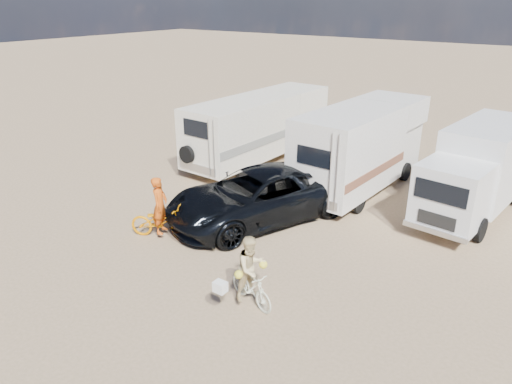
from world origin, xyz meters
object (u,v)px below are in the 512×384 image
Objects in this scene: box_truck at (477,173)px; rider_woman at (251,275)px; bike_woman at (251,287)px; bike_man at (161,222)px; rider_man at (160,211)px; cooler at (286,196)px; crate at (332,203)px; dark_suv at (257,196)px; rv_main at (361,149)px; rv_left at (258,129)px.

rider_woman is at bearing -103.58° from box_truck.
box_truck is at bearing -3.01° from bike_woman.
bike_man is 1.10× the size of rider_man.
crate is (1.51, 0.50, -0.08)m from cooler.
rider_woman is 3.89× the size of crate.
rider_woman is at bearing -129.53° from bike_man.
crate is (1.53, 2.23, -0.66)m from dark_suv.
rider_man is (-3.12, -6.99, -0.68)m from rv_main.
rv_main is 4.36× the size of bike_woman.
dark_suv reaches higher than bike_man.
cooler is at bearing -41.02° from rv_left.
dark_suv is at bearing -124.52° from crate.
crate is (3.13, 4.84, -0.34)m from bike_man.
rv_main is at bearing -5.13° from rv_left.
rv_left is 5.14× the size of bike_woman.
dark_suv is (3.47, -5.00, -0.56)m from rv_left.
rider_woman is (5.99, -8.75, -0.60)m from rv_left.
box_truck reaches higher than bike_woman.
bike_man reaches higher than crate.
bike_man is (-1.60, -2.61, -0.32)m from dark_suv.
rv_left is at bearing 51.04° from rider_woman.
rider_man reaches higher than bike_man.
rider_man is at bearing -128.73° from box_truck.
bike_woman is at bearing -63.14° from cooler.
crate is (5.01, -2.77, -1.22)m from rv_left.
bike_man reaches higher than cooler.
rider_man is at bearing -24.07° from bike_man.
bike_woman is 0.94× the size of rider_woman.
rv_main is 10.54× the size of cooler.
rv_left is at bearing 151.01° from crate.
bike_woman is 4.29m from rider_man.
dark_suv is 9.74× the size of cooler.
box_truck is 9.88× the size of cooler.
bike_man is (1.88, -7.62, -0.88)m from rv_left.
rv_left is 4.92m from cooler.
rv_main is at bearing -172.26° from box_truck.
cooler is at bearing 110.76° from dark_suv.
bike_man is 0.36m from rider_man.
rv_left reaches higher than cooler.
rider_man reaches higher than rider_woman.
rider_man is 4.27m from rider_woman.
rv_left is 3.99× the size of bike_man.
bike_woman reaches higher than cooler.
rv_left is at bearing -177.23° from box_truck.
rider_woman is 6.05m from cooler.
rider_man is (-1.60, -2.61, 0.04)m from dark_suv.
rider_woman is (-2.95, -8.23, -0.66)m from box_truck.
rider_woman is at bearing -80.69° from crate.
box_truck is at bearing -68.90° from rider_man.
box_truck is (8.93, -0.52, 0.06)m from rv_left.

